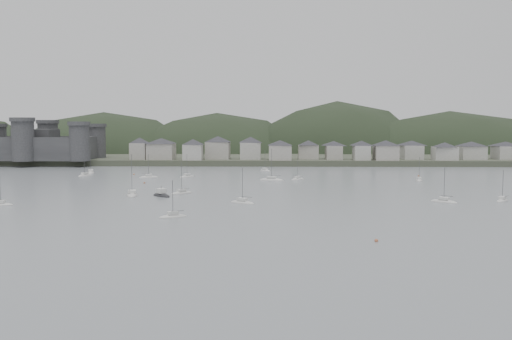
{
  "coord_description": "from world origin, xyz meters",
  "views": [
    {
      "loc": [
        5.01,
        -116.2,
        21.56
      ],
      "look_at": [
        0.0,
        75.0,
        6.0
      ],
      "focal_mm": 39.43,
      "sensor_mm": 36.0,
      "label": 1
    }
  ],
  "objects": [
    {
      "name": "castle",
      "position": [
        -120.0,
        179.8,
        10.96
      ],
      "size": [
        66.0,
        43.0,
        20.0
      ],
      "color": "#353537",
      "rests_on": "far_shore_land"
    },
    {
      "name": "sailboat_lead",
      "position": [
        61.88,
        99.26,
        0.18
      ],
      "size": [
        3.78,
        7.4,
        9.7
      ],
      "rotation": [
        0.0,
        0.0,
        2.92
      ],
      "color": "beige",
      "rests_on": "ground"
    },
    {
      "name": "mooring_buoys",
      "position": [
        2.91,
        64.76,
        0.15
      ],
      "size": [
        184.39,
        136.87,
        0.7
      ],
      "color": "#AD5B39",
      "rests_on": "ground"
    },
    {
      "name": "forested_ridge",
      "position": [
        4.83,
        269.4,
        -11.28
      ],
      "size": [
        851.55,
        103.94,
        102.57
      ],
      "color": "black",
      "rests_on": "ground"
    },
    {
      "name": "ground",
      "position": [
        0.0,
        0.0,
        0.0
      ],
      "size": [
        900.0,
        900.0,
        0.0
      ],
      "primitive_type": "plane",
      "color": "slate",
      "rests_on": "ground"
    },
    {
      "name": "motor_launch_far",
      "position": [
        -27.85,
        50.78,
        0.29
      ],
      "size": [
        7.78,
        8.42,
        4.01
      ],
      "rotation": [
        0.0,
        0.0,
        3.84
      ],
      "color": "black",
      "rests_on": "ground"
    },
    {
      "name": "waterfront_town",
      "position": [
        50.59,
        183.34,
        8.66
      ],
      "size": [
        451.48,
        28.46,
        12.92
      ],
      "color": "gray",
      "rests_on": "far_shore_land"
    },
    {
      "name": "far_shore_land",
      "position": [
        0.0,
        295.0,
        1.5
      ],
      "size": [
        900.0,
        250.0,
        3.0
      ],
      "primitive_type": "cube",
      "color": "#383D2D",
      "rests_on": "ground"
    },
    {
      "name": "moored_fleet",
      "position": [
        -23.65,
        68.48,
        0.18
      ],
      "size": [
        249.48,
        168.71,
        13.51
      ],
      "color": "beige",
      "rests_on": "ground"
    }
  ]
}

